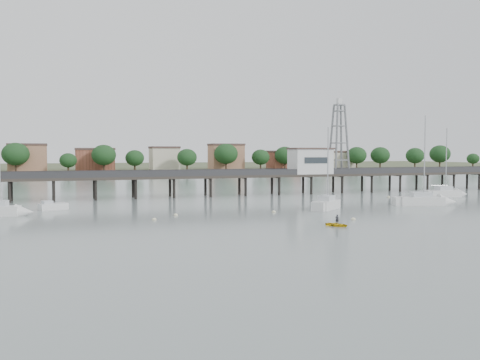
{
  "coord_description": "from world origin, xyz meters",
  "views": [
    {
      "loc": [
        -23.18,
        -38.22,
        8.44
      ],
      "look_at": [
        3.86,
        42.0,
        4.0
      ],
      "focal_mm": 40.0,
      "sensor_mm": 36.0,
      "label": 1
    }
  ],
  "objects_px": {
    "sailboat_d": "(431,201)",
    "sailboat_b": "(6,211)",
    "pier": "(190,177)",
    "yellow_dinghy": "(337,226)",
    "sailboat_e": "(450,193)",
    "lattice_tower": "(339,139)",
    "white_tender": "(52,207)",
    "sailboat_c": "(329,204)"
  },
  "relations": [
    {
      "from": "sailboat_d",
      "to": "sailboat_b",
      "type": "bearing_deg",
      "value": -168.6
    },
    {
      "from": "pier",
      "to": "yellow_dinghy",
      "type": "relative_size",
      "value": 54.22
    },
    {
      "from": "yellow_dinghy",
      "to": "sailboat_d",
      "type": "bearing_deg",
      "value": 3.06
    },
    {
      "from": "sailboat_b",
      "to": "sailboat_e",
      "type": "distance_m",
      "value": 76.57
    },
    {
      "from": "lattice_tower",
      "to": "white_tender",
      "type": "distance_m",
      "value": 59.05
    },
    {
      "from": "sailboat_d",
      "to": "yellow_dinghy",
      "type": "height_order",
      "value": "sailboat_d"
    },
    {
      "from": "lattice_tower",
      "to": "sailboat_b",
      "type": "height_order",
      "value": "lattice_tower"
    },
    {
      "from": "sailboat_b",
      "to": "yellow_dinghy",
      "type": "distance_m",
      "value": 43.17
    },
    {
      "from": "yellow_dinghy",
      "to": "sailboat_e",
      "type": "bearing_deg",
      "value": 5.87
    },
    {
      "from": "pier",
      "to": "white_tender",
      "type": "bearing_deg",
      "value": -146.92
    },
    {
      "from": "lattice_tower",
      "to": "sailboat_e",
      "type": "bearing_deg",
      "value": -47.0
    },
    {
      "from": "pier",
      "to": "sailboat_b",
      "type": "xyz_separation_m",
      "value": [
        -30.06,
        -21.69,
        -3.15
      ]
    },
    {
      "from": "lattice_tower",
      "to": "sailboat_c",
      "type": "xyz_separation_m",
      "value": [
        -16.63,
        -27.18,
        -10.46
      ]
    },
    {
      "from": "sailboat_c",
      "to": "sailboat_b",
      "type": "xyz_separation_m",
      "value": [
        -44.94,
        5.49,
        0.0
      ]
    },
    {
      "from": "sailboat_b",
      "to": "sailboat_e",
      "type": "height_order",
      "value": "sailboat_e"
    },
    {
      "from": "lattice_tower",
      "to": "sailboat_d",
      "type": "distance_m",
      "value": 29.39
    },
    {
      "from": "sailboat_d",
      "to": "pier",
      "type": "bearing_deg",
      "value": 156.74
    },
    {
      "from": "sailboat_d",
      "to": "sailboat_b",
      "type": "height_order",
      "value": "sailboat_d"
    },
    {
      "from": "sailboat_c",
      "to": "sailboat_b",
      "type": "height_order",
      "value": "sailboat_c"
    },
    {
      "from": "sailboat_d",
      "to": "lattice_tower",
      "type": "bearing_deg",
      "value": 109.4
    },
    {
      "from": "pier",
      "to": "sailboat_d",
      "type": "xyz_separation_m",
      "value": [
        32.83,
        -27.43,
        -3.16
      ]
    },
    {
      "from": "sailboat_d",
      "to": "sailboat_c",
      "type": "bearing_deg",
      "value": -164.18
    },
    {
      "from": "pier",
      "to": "sailboat_b",
      "type": "height_order",
      "value": "sailboat_b"
    },
    {
      "from": "lattice_tower",
      "to": "sailboat_c",
      "type": "relative_size",
      "value": 1.22
    },
    {
      "from": "sailboat_b",
      "to": "pier",
      "type": "bearing_deg",
      "value": 48.49
    },
    {
      "from": "sailboat_b",
      "to": "white_tender",
      "type": "height_order",
      "value": "sailboat_b"
    },
    {
      "from": "sailboat_e",
      "to": "sailboat_d",
      "type": "bearing_deg",
      "value": -135.17
    },
    {
      "from": "sailboat_c",
      "to": "sailboat_d",
      "type": "distance_m",
      "value": 17.96
    },
    {
      "from": "pier",
      "to": "sailboat_c",
      "type": "distance_m",
      "value": 31.14
    },
    {
      "from": "sailboat_c",
      "to": "sailboat_e",
      "type": "distance_m",
      "value": 33.39
    },
    {
      "from": "lattice_tower",
      "to": "yellow_dinghy",
      "type": "xyz_separation_m",
      "value": [
        -24.86,
        -44.41,
        -11.1
      ]
    },
    {
      "from": "pier",
      "to": "lattice_tower",
      "type": "height_order",
      "value": "lattice_tower"
    },
    {
      "from": "sailboat_d",
      "to": "yellow_dinghy",
      "type": "xyz_separation_m",
      "value": [
        -26.19,
        -16.98,
        -0.63
      ]
    },
    {
      "from": "yellow_dinghy",
      "to": "white_tender",
      "type": "bearing_deg",
      "value": 107.49
    },
    {
      "from": "lattice_tower",
      "to": "pier",
      "type": "bearing_deg",
      "value": -180.0
    },
    {
      "from": "sailboat_d",
      "to": "white_tender",
      "type": "height_order",
      "value": "sailboat_d"
    },
    {
      "from": "sailboat_c",
      "to": "sailboat_d",
      "type": "bearing_deg",
      "value": -41.69
    },
    {
      "from": "sailboat_c",
      "to": "sailboat_b",
      "type": "relative_size",
      "value": 1.04
    },
    {
      "from": "sailboat_c",
      "to": "pier",
      "type": "bearing_deg",
      "value": 77.8
    },
    {
      "from": "sailboat_d",
      "to": "sailboat_b",
      "type": "relative_size",
      "value": 1.23
    },
    {
      "from": "lattice_tower",
      "to": "sailboat_c",
      "type": "bearing_deg",
      "value": -121.46
    },
    {
      "from": "sailboat_d",
      "to": "sailboat_e",
      "type": "xyz_separation_m",
      "value": [
        13.45,
        11.57,
        0.01
      ]
    }
  ]
}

